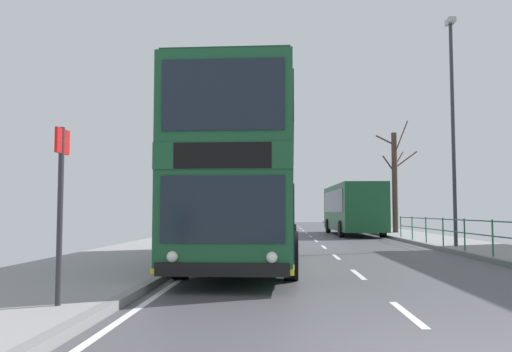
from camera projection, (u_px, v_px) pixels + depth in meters
name	position (u px, v px, depth m)	size (l,w,h in m)	color
double_decker_bus_main	(248.00, 180.00, 14.51)	(2.87, 10.63, 4.45)	#19512D
background_bus_far_lane	(352.00, 208.00, 33.66)	(2.81, 10.40, 3.11)	#19512D
pedestrian_railing_far_kerb	(477.00, 230.00, 16.82)	(0.05, 21.50, 1.09)	#236B4C
bus_stop_sign_near	(61.00, 194.00, 7.55)	(0.08, 0.44, 2.52)	#2D2D33
street_lamp_far_side	(453.00, 115.00, 20.67)	(0.28, 0.60, 8.90)	#38383D
bare_tree_far_00	(395.00, 180.00, 34.08)	(2.61, 2.13, 7.02)	#423328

